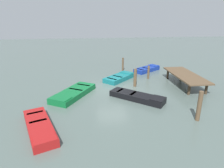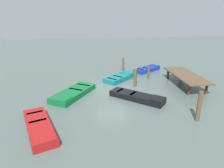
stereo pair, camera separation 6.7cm
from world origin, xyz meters
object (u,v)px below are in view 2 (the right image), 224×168
(rowboat_green, at_px, (73,93))
(mooring_piling_near_left, at_px, (149,72))
(rowboat_blue, at_px, (147,69))
(rowboat_teal, at_px, (119,78))
(rowboat_black, at_px, (137,97))
(mooring_piling_far_left, at_px, (199,106))
(dock_segment, at_px, (186,76))
(mooring_piling_far_right, at_px, (135,78))
(rowboat_red, at_px, (39,127))
(mooring_piling_mid_right, at_px, (123,64))

(rowboat_green, bearing_deg, mooring_piling_near_left, 147.13)
(rowboat_blue, xyz_separation_m, mooring_piling_near_left, (2.66, -0.73, 0.41))
(rowboat_blue, bearing_deg, rowboat_teal, -177.93)
(rowboat_black, relative_size, mooring_piling_far_left, 2.10)
(rowboat_blue, bearing_deg, dock_segment, -104.75)
(mooring_piling_far_right, bearing_deg, rowboat_blue, 151.21)
(rowboat_red, bearing_deg, rowboat_teal, 123.81)
(rowboat_red, height_order, mooring_piling_far_left, mooring_piling_far_left)
(rowboat_teal, relative_size, mooring_piling_mid_right, 2.24)
(rowboat_red, bearing_deg, mooring_piling_far_right, 111.16)
(rowboat_teal, height_order, rowboat_red, same)
(mooring_piling_far_right, relative_size, mooring_piling_near_left, 1.21)
(mooring_piling_mid_right, bearing_deg, rowboat_blue, 81.19)
(mooring_piling_far_right, distance_m, mooring_piling_mid_right, 4.91)
(rowboat_green, xyz_separation_m, rowboat_teal, (-3.33, 4.00, 0.00))
(rowboat_green, relative_size, mooring_piling_near_left, 3.37)
(rowboat_green, relative_size, mooring_piling_far_right, 2.79)
(rowboat_black, xyz_separation_m, rowboat_blue, (-7.21, 3.00, 0.00))
(dock_segment, xyz_separation_m, rowboat_green, (1.10, -9.23, -0.63))
(rowboat_teal, distance_m, mooring_piling_far_right, 2.22)
(rowboat_blue, height_order, mooring_piling_far_right, mooring_piling_far_right)
(rowboat_blue, relative_size, mooring_piling_mid_right, 2.25)
(rowboat_red, bearing_deg, mooring_piling_far_left, 68.14)
(rowboat_green, relative_size, rowboat_red, 1.06)
(rowboat_teal, relative_size, rowboat_red, 0.81)
(rowboat_blue, distance_m, mooring_piling_near_left, 2.79)
(dock_segment, distance_m, mooring_piling_near_left, 3.31)
(rowboat_black, xyz_separation_m, mooring_piling_far_left, (3.28, 2.59, 0.65))
(mooring_piling_near_left, distance_m, mooring_piling_mid_right, 3.57)
(rowboat_green, distance_m, rowboat_teal, 5.21)
(rowboat_black, xyz_separation_m, mooring_piling_mid_right, (-7.61, 0.44, 0.50))
(rowboat_black, distance_m, rowboat_blue, 7.81)
(rowboat_teal, bearing_deg, mooring_piling_mid_right, 28.84)
(rowboat_black, height_order, rowboat_teal, same)
(rowboat_blue, bearing_deg, mooring_piling_mid_right, 136.40)
(rowboat_teal, height_order, mooring_piling_far_left, mooring_piling_far_left)
(dock_segment, height_order, rowboat_teal, dock_segment)
(rowboat_blue, height_order, mooring_piling_far_left, mooring_piling_far_left)
(dock_segment, relative_size, rowboat_black, 1.43)
(dock_segment, height_order, mooring_piling_far_left, mooring_piling_far_left)
(mooring_piling_far_right, xyz_separation_m, mooring_piling_near_left, (-1.85, 1.75, -0.13))
(mooring_piling_near_left, relative_size, mooring_piling_far_left, 0.71)
(rowboat_red, height_order, mooring_piling_mid_right, mooring_piling_mid_right)
(rowboat_green, bearing_deg, rowboat_blue, 159.70)
(dock_segment, bearing_deg, mooring_piling_mid_right, -138.77)
(dock_segment, bearing_deg, mooring_piling_far_left, -19.36)
(dock_segment, distance_m, mooring_piling_far_right, 4.25)
(rowboat_teal, height_order, mooring_piling_far_right, mooring_piling_far_right)
(rowboat_black, bearing_deg, mooring_piling_far_left, -10.38)
(mooring_piling_far_left, distance_m, mooring_piling_mid_right, 11.10)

